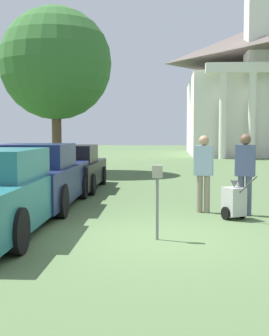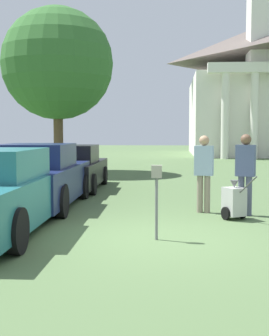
% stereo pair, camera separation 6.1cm
% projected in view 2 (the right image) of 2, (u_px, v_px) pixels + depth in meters
% --- Properties ---
extents(ground_plane, '(120.00, 120.00, 0.00)m').
position_uv_depth(ground_plane, '(151.00, 238.00, 8.28)').
color(ground_plane, '#4C663D').
extents(parked_car_navy, '(2.11, 4.85, 1.58)m').
position_uv_depth(parked_car_navy, '(38.00, 178.00, 11.60)').
color(parked_car_navy, '#19234C').
rests_on(parked_car_navy, ground_plane).
extents(parked_car_black, '(2.15, 4.70, 1.45)m').
position_uv_depth(parked_car_black, '(70.00, 169.00, 15.29)').
color(parked_car_black, black).
rests_on(parked_car_black, ground_plane).
extents(parking_meter, '(0.18, 0.09, 1.30)m').
position_uv_depth(parking_meter, '(157.00, 188.00, 8.05)').
color(parking_meter, slate).
rests_on(parking_meter, ground_plane).
extents(person_worker, '(0.46, 0.32, 1.79)m').
position_uv_depth(person_worker, '(204.00, 169.00, 10.79)').
color(person_worker, gray).
rests_on(person_worker, ground_plane).
extents(person_supervisor, '(0.47, 0.35, 1.82)m').
position_uv_depth(person_supervisor, '(245.00, 169.00, 10.42)').
color(person_supervisor, '#515670').
rests_on(person_supervisor, ground_plane).
extents(equipment_cart, '(0.64, 0.96, 1.00)m').
position_uv_depth(equipment_cart, '(234.00, 201.00, 10.00)').
color(equipment_cart, '#B2B2AD').
rests_on(equipment_cart, ground_plane).
extents(church, '(10.34, 14.78, 22.36)m').
position_uv_depth(church, '(253.00, 86.00, 39.45)').
color(church, silver).
rests_on(church, ground_plane).
extents(shade_tree, '(5.13, 5.13, 7.57)m').
position_uv_depth(shade_tree, '(58.00, 64.00, 21.42)').
color(shade_tree, brown).
rests_on(shade_tree, ground_plane).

